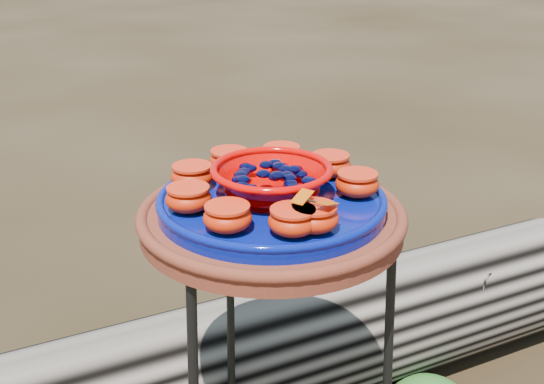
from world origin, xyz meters
name	(u,v)px	position (x,y,z in m)	size (l,w,h in m)	color
terracotta_saucer	(272,220)	(0.00, 0.00, 0.72)	(0.42, 0.42, 0.03)	#5C2016
cobalt_plate	(272,204)	(0.00, 0.00, 0.75)	(0.36, 0.36, 0.02)	#020951
red_bowl	(272,182)	(0.00, 0.00, 0.78)	(0.18, 0.18, 0.05)	#D60401
glass_gems	(272,160)	(0.00, 0.00, 0.82)	(0.14, 0.14, 0.02)	black
orange_half_0	(314,218)	(0.01, -0.14, 0.78)	(0.07, 0.07, 0.04)	#A62F0A
orange_half_1	(357,184)	(0.13, -0.05, 0.78)	(0.07, 0.07, 0.04)	#A62F0A
orange_half_2	(330,165)	(0.13, 0.04, 0.78)	(0.07, 0.07, 0.04)	#A62F0A
orange_half_3	(282,157)	(0.07, 0.12, 0.78)	(0.07, 0.07, 0.04)	#A62F0A
orange_half_4	(229,161)	(-0.02, 0.13, 0.78)	(0.07, 0.07, 0.04)	#A62F0A
orange_half_5	(192,176)	(-0.10, 0.09, 0.78)	(0.07, 0.07, 0.04)	#A62F0A
orange_half_6	(188,199)	(-0.14, 0.00, 0.78)	(0.07, 0.07, 0.04)	#A62F0A
orange_half_7	(227,218)	(-0.11, -0.08, 0.78)	(0.07, 0.07, 0.04)	#A62F0A
orange_half_8	(293,222)	(-0.03, -0.13, 0.78)	(0.07, 0.07, 0.04)	#A62F0A
butterfly	(315,201)	(0.01, -0.14, 0.80)	(0.07, 0.05, 0.01)	#CE4D05
driftwood_log	(299,344)	(0.25, 0.38, 0.16)	(1.73, 0.45, 0.32)	black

